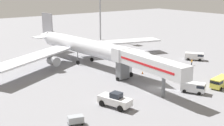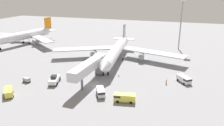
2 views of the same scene
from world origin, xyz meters
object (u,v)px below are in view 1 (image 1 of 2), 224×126
(jet_bridge, at_px, (143,63))
(safety_cone_alpha, at_px, (142,72))
(service_van_outer_left, at_px, (195,56))
(baggage_cart_rear_left, at_px, (76,120))
(airplane_at_gate, at_px, (86,47))
(service_van_near_right, at_px, (194,87))
(ground_crew_worker_foreground, at_px, (192,62))
(pushback_tug, at_px, (115,100))
(service_van_far_left, at_px, (220,82))

(jet_bridge, xyz_separation_m, safety_cone_alpha, (6.77, 7.64, -5.00))
(service_van_outer_left, height_order, baggage_cart_rear_left, service_van_outer_left)
(airplane_at_gate, bearing_deg, service_van_near_right, -80.58)
(safety_cone_alpha, bearing_deg, service_van_near_right, -91.79)
(baggage_cart_rear_left, xyz_separation_m, safety_cone_alpha, (25.82, 13.82, -0.46))
(service_van_near_right, height_order, ground_crew_worker_foreground, service_van_near_right)
(baggage_cart_rear_left, bearing_deg, jet_bridge, 17.98)
(airplane_at_gate, relative_size, service_van_outer_left, 10.33)
(jet_bridge, xyz_separation_m, pushback_tug, (-10.26, -4.27, -4.09))
(airplane_at_gate, bearing_deg, service_van_outer_left, -29.39)
(service_van_far_left, height_order, ground_crew_worker_foreground, service_van_far_left)
(airplane_at_gate, relative_size, service_van_far_left, 9.46)
(service_van_near_right, height_order, service_van_outer_left, service_van_near_right)
(airplane_at_gate, relative_size, service_van_near_right, 11.10)
(jet_bridge, xyz_separation_m, service_van_outer_left, (27.52, 8.98, -4.18))
(jet_bridge, height_order, safety_cone_alpha, jet_bridge)
(jet_bridge, distance_m, service_van_near_right, 10.80)
(service_van_outer_left, xyz_separation_m, ground_crew_worker_foreground, (-5.11, -3.15, -0.29))
(pushback_tug, bearing_deg, airplane_at_gate, 68.13)
(service_van_far_left, relative_size, service_van_near_right, 1.17)
(service_van_outer_left, bearing_deg, service_van_far_left, -128.75)
(service_van_far_left, height_order, baggage_cart_rear_left, service_van_far_left)
(service_van_far_left, bearing_deg, jet_bridge, 145.93)
(pushback_tug, bearing_deg, safety_cone_alpha, 34.97)
(service_van_outer_left, bearing_deg, jet_bridge, -161.92)
(service_van_near_right, bearing_deg, service_van_far_left, -9.64)
(jet_bridge, distance_m, service_van_far_left, 16.41)
(airplane_at_gate, bearing_deg, safety_cone_alpha, -70.58)
(jet_bridge, relative_size, baggage_cart_rear_left, 7.80)
(service_van_outer_left, bearing_deg, baggage_cart_rear_left, -161.96)
(airplane_at_gate, height_order, jet_bridge, airplane_at_gate)
(airplane_at_gate, height_order, service_van_near_right, airplane_at_gate)
(airplane_at_gate, height_order, baggage_cart_rear_left, airplane_at_gate)
(service_van_outer_left, relative_size, baggage_cart_rear_left, 2.02)
(airplane_at_gate, xyz_separation_m, ground_crew_worker_foreground, (21.36, -18.06, -3.67))
(airplane_at_gate, xyz_separation_m, pushback_tug, (-11.31, -28.17, -3.29))
(jet_bridge, bearing_deg, service_van_near_right, -50.87)
(pushback_tug, relative_size, baggage_cart_rear_left, 2.46)
(ground_crew_worker_foreground, height_order, safety_cone_alpha, ground_crew_worker_foreground)
(airplane_at_gate, distance_m, ground_crew_worker_foreground, 28.21)
(safety_cone_alpha, bearing_deg, service_van_far_left, -68.88)
(service_van_far_left, xyz_separation_m, service_van_near_right, (-6.87, 1.17, -0.04))
(service_van_far_left, bearing_deg, pushback_tug, 168.82)
(service_van_near_right, xyz_separation_m, safety_cone_alpha, (0.48, 15.38, -0.85))
(service_van_far_left, height_order, safety_cone_alpha, service_van_far_left)
(ground_crew_worker_foreground, bearing_deg, service_van_outer_left, 31.67)
(service_van_near_right, bearing_deg, jet_bridge, 129.13)
(baggage_cart_rear_left, bearing_deg, pushback_tug, 12.26)
(jet_bridge, bearing_deg, pushback_tug, -157.40)
(service_van_far_left, relative_size, ground_crew_worker_foreground, 3.51)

